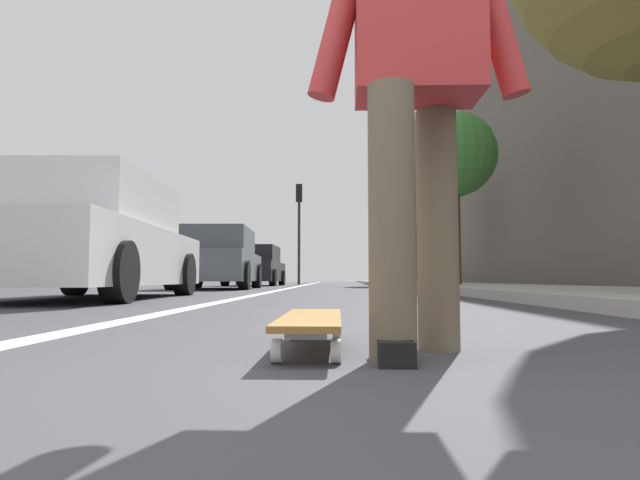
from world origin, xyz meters
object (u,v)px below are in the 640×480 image
object	(u,v)px
street_tree_mid	(454,156)
parked_car_near	(92,242)
street_tree_far	(415,194)
skater_person	(416,63)
parked_car_far	(255,267)
parked_car_mid	(218,260)
traffic_light	(299,215)
skateboard	(311,322)

from	to	relation	value
street_tree_mid	parked_car_near	bearing A→B (deg)	139.54
parked_car_near	street_tree_far	size ratio (longest dim) A/B	0.94
skater_person	parked_car_far	size ratio (longest dim) A/B	0.39
parked_car_mid	traffic_light	distance (m)	11.22
parked_car_near	parked_car_mid	world-z (taller)	parked_car_mid
skateboard	parked_car_mid	xyz separation A→B (m)	(11.54, 2.81, 0.63)
traffic_light	street_tree_mid	distance (m)	11.63
parked_car_mid	street_tree_far	bearing A→B (deg)	-40.74
skateboard	traffic_light	xyz separation A→B (m)	(22.42, 1.52, 3.02)
skateboard	parked_car_far	size ratio (longest dim) A/B	0.20
parked_car_far	skater_person	bearing A→B (deg)	-170.08
skater_person	parked_car_near	bearing A→B (deg)	33.73
street_tree_mid	traffic_light	bearing A→B (deg)	23.41
skater_person	street_tree_far	world-z (taller)	street_tree_far
traffic_light	street_tree_far	distance (m)	6.13
traffic_light	street_tree_mid	world-z (taller)	traffic_light
parked_car_near	parked_car_mid	bearing A→B (deg)	-0.75
street_tree_mid	street_tree_far	size ratio (longest dim) A/B	0.93
parked_car_near	traffic_light	size ratio (longest dim) A/B	1.00
street_tree_mid	street_tree_far	xyz separation A→B (m)	(6.65, 0.00, 0.10)
skateboard	skater_person	size ratio (longest dim) A/B	0.51
skateboard	traffic_light	bearing A→B (deg)	3.87
parked_car_far	street_tree_far	world-z (taller)	street_tree_far
parked_car_mid	street_tree_far	size ratio (longest dim) A/B	0.91
traffic_light	skateboard	bearing A→B (deg)	-176.13
skater_person	parked_car_far	distance (m)	18.71
skateboard	street_tree_mid	world-z (taller)	street_tree_mid
skater_person	parked_car_mid	world-z (taller)	skater_person
parked_car_far	traffic_light	distance (m)	4.99
skater_person	street_tree_far	distance (m)	18.93
skater_person	street_tree_mid	xyz separation A→B (m)	(11.90, -2.76, 2.42)
parked_car_near	street_tree_mid	bearing A→B (deg)	-40.46
skater_person	parked_car_mid	xyz separation A→B (m)	(11.69, 3.16, -0.22)
parked_car_far	street_tree_mid	bearing A→B (deg)	-137.50
traffic_light	skater_person	bearing A→B (deg)	-175.29
traffic_light	street_tree_mid	bearing A→B (deg)	-156.59
street_tree_mid	street_tree_far	world-z (taller)	street_tree_far
skateboard	parked_car_far	world-z (taller)	parked_car_far
skater_person	parked_car_mid	size ratio (longest dim) A/B	0.37
parked_car_near	parked_car_far	world-z (taller)	parked_car_near
parked_car_far	street_tree_mid	xyz separation A→B (m)	(-6.53, -5.98, 2.66)
parked_car_far	street_tree_mid	world-z (taller)	street_tree_mid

